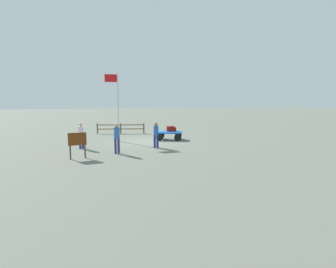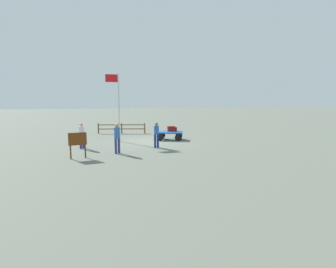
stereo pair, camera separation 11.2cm
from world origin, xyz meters
name	(u,v)px [view 1 (the left image)]	position (x,y,z in m)	size (l,w,h in m)	color
ground_plane	(150,141)	(0.00, 0.00, 0.00)	(120.00, 120.00, 0.00)	slate
luggage_cart	(169,134)	(-1.55, -0.45, 0.47)	(2.21, 1.80, 0.64)	#1453B2
suitcase_maroon	(170,129)	(-1.74, -0.72, 0.83)	(0.59, 0.33, 0.39)	maroon
suitcase_tan	(173,129)	(-1.95, -0.72, 0.79)	(0.58, 0.49, 0.31)	maroon
worker_lead	(117,136)	(2.67, 3.83, 1.06)	(0.44, 0.44, 1.79)	navy
worker_trailing	(156,133)	(0.06, 2.46, 0.96)	(0.38, 0.38, 1.66)	navy
worker_supervisor	(81,134)	(4.81, 1.71, 0.96)	(0.46, 0.46, 1.66)	navy
flagpole	(117,101)	(2.37, -0.63, 2.99)	(0.98, 0.11, 5.02)	silver
signboard	(77,142)	(4.82, 4.67, 0.94)	(0.95, 0.24, 1.41)	#4C3319
wooden_fence	(121,128)	(1.81, -5.05, 0.55)	(4.23, 0.93, 0.93)	brown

